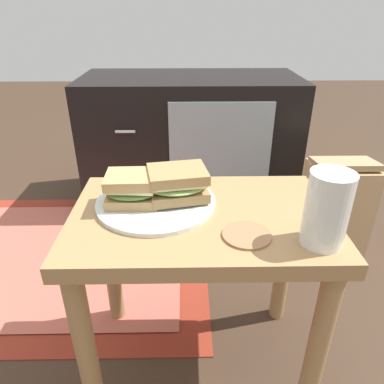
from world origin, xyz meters
name	(u,v)px	position (x,y,z in m)	size (l,w,h in m)	color
ground_plane	(199,356)	(0.00, 0.00, 0.00)	(8.00, 8.00, 0.00)	#3D2B1E
side_table	(201,247)	(0.00, 0.00, 0.37)	(0.56, 0.36, 0.46)	#A37A4C
tv_cabinet	(191,140)	(-0.01, 0.95, 0.29)	(0.96, 0.46, 0.58)	black
area_rug	(68,256)	(-0.48, 0.44, 0.00)	(1.05, 0.90, 0.01)	maroon
plate	(156,202)	(-0.10, 0.04, 0.47)	(0.27, 0.27, 0.01)	silver
sandwich_front	(132,189)	(-0.15, 0.03, 0.50)	(0.12, 0.10, 0.07)	tan
sandwich_back	(178,183)	(-0.05, 0.04, 0.51)	(0.15, 0.13, 0.07)	#9E7A4C
beer_glass	(327,210)	(0.22, -0.11, 0.53)	(0.08, 0.08, 0.14)	silver
coaster	(247,235)	(0.08, -0.09, 0.46)	(0.10, 0.10, 0.01)	#996B47
paper_bag	(335,208)	(0.52, 0.48, 0.19)	(0.23, 0.16, 0.38)	tan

